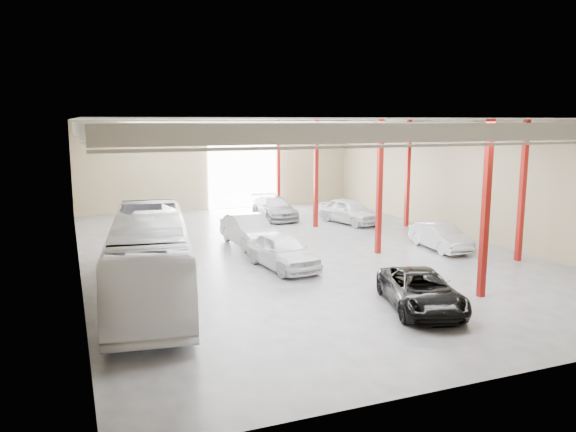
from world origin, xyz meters
TOP-DOWN VIEW (x-y plane):
  - depot_shell at (0.13, 0.48)m, footprint 22.12×32.12m
  - coach_bus at (-8.50, -5.48)m, footprint 4.50×12.34m
  - black_sedan at (0.67, -10.40)m, footprint 3.74×5.57m
  - car_row_a at (-2.00, -3.00)m, footprint 2.55×5.11m
  - car_row_b at (-2.00, 2.20)m, footprint 2.10×5.30m
  - car_row_c at (2.38, 9.99)m, footprint 2.31×5.42m
  - car_right_near at (7.37, -2.55)m, footprint 1.86×4.50m
  - car_right_far at (6.50, 6.40)m, footprint 3.09×5.28m

SIDE VIEW (x-z plane):
  - black_sedan at x=0.67m, z-range 0.00..1.42m
  - car_right_near at x=7.37m, z-range 0.00..1.45m
  - car_row_c at x=2.38m, z-range 0.00..1.56m
  - car_row_a at x=-2.00m, z-range 0.00..1.67m
  - car_right_far at x=6.50m, z-range 0.00..1.69m
  - car_row_b at x=-2.00m, z-range 0.00..1.72m
  - coach_bus at x=-8.50m, z-range 0.00..3.36m
  - depot_shell at x=0.13m, z-range 1.44..8.51m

